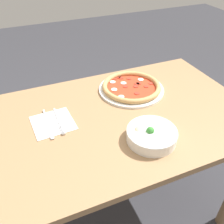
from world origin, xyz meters
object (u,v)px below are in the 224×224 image
object	(u,v)px
pizza	(131,87)
knife	(47,122)
fork	(59,120)
bowl	(152,134)

from	to	relation	value
pizza	knife	size ratio (longest dim) A/B	1.60
pizza	fork	size ratio (longest dim) A/B	1.74
pizza	fork	xyz separation A→B (m)	(0.41, 0.11, -0.01)
bowl	fork	world-z (taller)	bowl
fork	knife	xyz separation A→B (m)	(0.05, -0.01, -0.00)
pizza	fork	world-z (taller)	pizza
bowl	knife	world-z (taller)	bowl
pizza	knife	world-z (taller)	pizza
fork	knife	world-z (taller)	same
fork	knife	bearing A→B (deg)	-97.70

